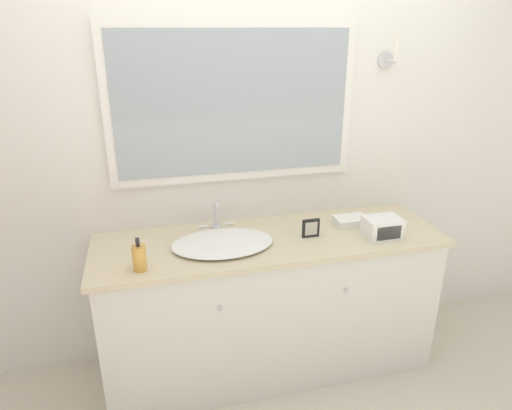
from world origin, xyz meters
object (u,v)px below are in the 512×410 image
at_px(picture_frame, 311,228).
at_px(soap_bottle, 139,258).
at_px(sink_basin, 222,242).
at_px(appliance_box, 382,228).

bearing_deg(picture_frame, soap_bottle, -171.02).
xyz_separation_m(sink_basin, appliance_box, (0.86, -0.12, 0.04)).
bearing_deg(soap_bottle, appliance_box, 2.00).
distance_m(soap_bottle, appliance_box, 1.28).
bearing_deg(appliance_box, soap_bottle, -178.00).
xyz_separation_m(soap_bottle, appliance_box, (1.28, 0.04, -0.01)).
height_order(sink_basin, appliance_box, sink_basin).
relative_size(sink_basin, appliance_box, 2.76).
bearing_deg(picture_frame, sink_basin, 177.84).
relative_size(sink_basin, picture_frame, 5.12).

